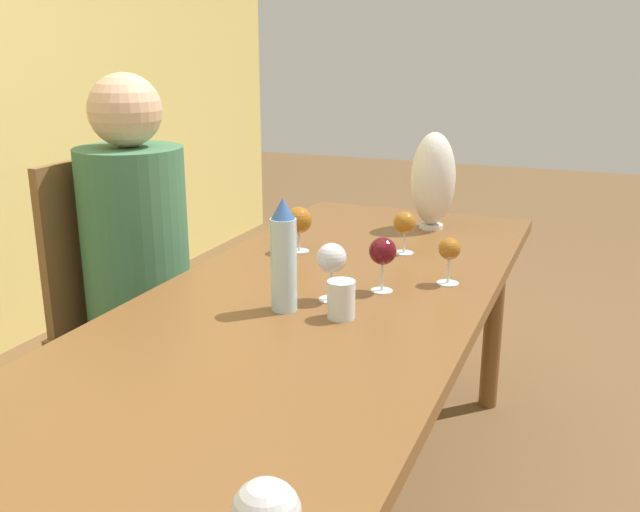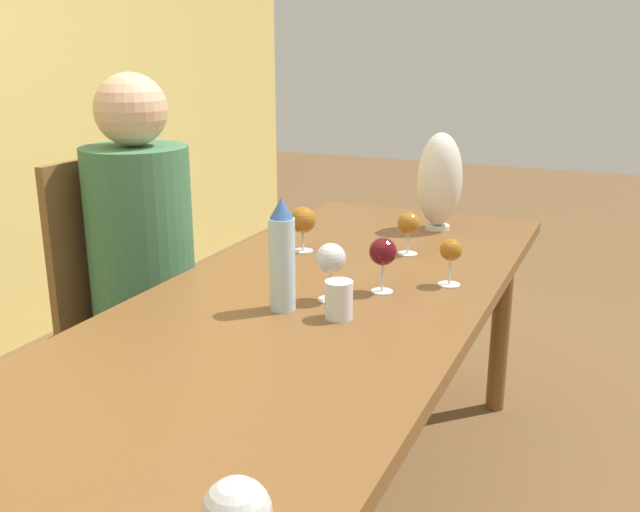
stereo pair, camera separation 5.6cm
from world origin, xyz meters
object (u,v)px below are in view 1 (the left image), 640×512
Objects in this scene: person_far at (140,262)px; wine_glass_5 at (299,221)px; water_bottle at (284,257)px; chair_far at (121,306)px; wine_glass_3 at (405,224)px; vase at (433,180)px; wine_glass_0 at (449,251)px; wine_glass_4 at (332,259)px; wine_glass_2 at (383,252)px; water_tumbler at (341,299)px.

wine_glass_5 is at bearing -69.74° from person_far.
water_bottle is 0.88m from chair_far.
wine_glass_5 reaches higher than wine_glass_3.
vase is at bearing -35.04° from wine_glass_5.
vase reaches higher than wine_glass_0.
chair_far is (-0.18, 0.57, -0.30)m from wine_glass_5.
wine_glass_4 is (-0.24, 0.25, 0.01)m from wine_glass_0.
wine_glass_4 reaches higher than wine_glass_3.
wine_glass_4 is (-0.11, 0.10, 0.00)m from wine_glass_2.
water_bottle is 2.11× the size of wine_glass_3.
person_far is (-0.28, 0.79, -0.13)m from wine_glass_3.
water_tumbler is 0.58m from wine_glass_5.
wine_glass_3 is at bearing 38.84° from wine_glass_0.
wine_glass_5 is (0.26, 0.36, -0.01)m from wine_glass_2.
wine_glass_4 is at bearing 173.50° from wine_glass_3.
wine_glass_4 is (0.11, -0.08, -0.03)m from water_bottle.
wine_glass_3 is at bearing -6.50° from wine_glass_4.
wine_glass_4 reaches higher than wine_glass_5.
wine_glass_3 is 0.33m from wine_glass_5.
wine_glass_4 is at bearing 134.25° from wine_glass_0.
wine_glass_0 is at bearing -104.92° from wine_glass_5.
chair_far is 0.79× the size of person_far.
wine_glass_0 is at bearing -49.31° from wine_glass_2.
vase is at bearing 3.35° from wine_glass_2.
person_far is (0.20, 0.74, -0.15)m from wine_glass_4.
chair_far is (0.30, 0.90, -0.25)m from water_tumbler.
wine_glass_5 is 0.53m from person_far.
wine_glass_0 is at bearing -141.16° from wine_glass_3.
chair_far is at bearing 90.00° from person_far.
water_bottle is 0.83× the size of vase.
wine_glass_4 reaches higher than water_tumbler.
wine_glass_5 reaches higher than water_tumbler.
wine_glass_5 is 0.11× the size of person_far.
person_far reaches higher than wine_glass_0.
vase is 0.55m from wine_glass_5.
wine_glass_4 is at bearing 138.87° from wine_glass_2.
wine_glass_0 is (0.35, -0.18, 0.05)m from water_tumbler.
wine_glass_0 is at bearing -87.51° from person_far.
wine_glass_5 is at bearing 19.86° from water_bottle.
wine_glass_2 is 1.11× the size of wine_glass_3.
wine_glass_0 is 0.99m from person_far.
wine_glass_5 is at bearing 34.40° from wine_glass_4.
person_far is at bearing 109.61° from wine_glass_3.
water_bottle reaches higher than water_tumbler.
wine_glass_4 reaches higher than wine_glass_2.
wine_glass_4 is at bearing -105.06° from person_far.
water_tumbler is 0.59m from wine_glass_3.
wine_glass_0 is 0.97× the size of wine_glass_3.
vase reaches higher than water_tumbler.
chair_far reaches higher than wine_glass_4.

